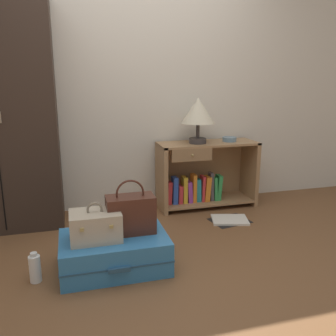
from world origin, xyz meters
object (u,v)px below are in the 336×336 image
object	(u,v)px
table_lamp	(198,112)
bookshelf	(203,176)
suitcase_large	(114,252)
train_case	(96,226)
open_book_on_floor	(230,220)
handbag	(131,214)
bottle	(35,268)
bowl	(229,139)

from	to	relation	value
table_lamp	bookshelf	bearing A→B (deg)	21.69
suitcase_large	train_case	distance (m)	0.25
open_book_on_floor	bookshelf	bearing A→B (deg)	101.18
handbag	bottle	xyz separation A→B (m)	(-0.65, -0.07, -0.28)
table_lamp	bowl	xyz separation A→B (m)	(0.35, 0.01, -0.28)
open_book_on_floor	train_case	bearing A→B (deg)	-154.95
bowl	bookshelf	bearing A→B (deg)	175.55
handbag	bowl	bearing A→B (deg)	39.70
bookshelf	bowl	xyz separation A→B (m)	(0.27, -0.02, 0.37)
suitcase_large	train_case	size ratio (longest dim) A/B	2.20
bookshelf	bottle	world-z (taller)	bookshelf
bookshelf	table_lamp	xyz separation A→B (m)	(-0.08, -0.03, 0.65)
table_lamp	handbag	world-z (taller)	table_lamp
handbag	open_book_on_floor	bearing A→B (deg)	27.89
bookshelf	table_lamp	world-z (taller)	table_lamp
open_book_on_floor	suitcase_large	bearing A→B (deg)	-153.31
bookshelf	table_lamp	bearing A→B (deg)	-158.31
bookshelf	open_book_on_floor	xyz separation A→B (m)	(0.09, -0.47, -0.31)
bowl	train_case	world-z (taller)	bowl
bowl	handbag	world-z (taller)	bowl
suitcase_large	bottle	world-z (taller)	suitcase_large
suitcase_large	open_book_on_floor	xyz separation A→B (m)	(1.14, 0.57, -0.11)
bookshelf	suitcase_large	size ratio (longest dim) A/B	1.36
table_lamp	suitcase_large	xyz separation A→B (m)	(-0.97, -1.01, -0.85)
train_case	handbag	size ratio (longest dim) A/B	0.87
bottle	bowl	bearing A→B (deg)	30.05
bottle	train_case	bearing A→B (deg)	3.18
handbag	bottle	distance (m)	0.71
table_lamp	open_book_on_floor	size ratio (longest dim) A/B	1.15
bookshelf	train_case	size ratio (longest dim) A/B	2.99
bowl	open_book_on_floor	bearing A→B (deg)	-111.15
table_lamp	train_case	bearing A→B (deg)	-136.61
suitcase_large	handbag	world-z (taller)	handbag
table_lamp	bowl	world-z (taller)	table_lamp
bowl	handbag	xyz separation A→B (m)	(-1.19, -0.99, -0.31)
bowl	suitcase_large	size ratio (longest dim) A/B	0.19
bookshelf	bottle	bearing A→B (deg)	-145.38
bowl	suitcase_large	world-z (taller)	bowl
suitcase_large	handbag	bearing A→B (deg)	16.22
train_case	open_book_on_floor	bearing A→B (deg)	25.05
bowl	suitcase_large	bearing A→B (deg)	-142.10
table_lamp	bottle	world-z (taller)	table_lamp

